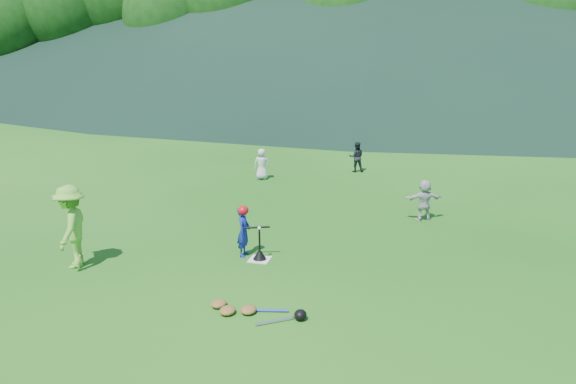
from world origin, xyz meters
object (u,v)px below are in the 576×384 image
object	(u,v)px
fielder_d	(424,200)
batting_tee	(260,254)
fielder_a	(262,164)
fielder_b	(356,157)
equipment_pile	(248,310)
adult_coach	(71,227)
home_plate	(260,259)
batter_child	(244,231)

from	to	relation	value
fielder_d	batting_tee	size ratio (longest dim) A/B	1.65
fielder_a	batting_tee	world-z (taller)	fielder_a
fielder_b	batting_tee	world-z (taller)	fielder_b
fielder_d	equipment_pile	xyz separation A→B (m)	(-2.87, -6.29, -0.50)
equipment_pile	fielder_a	bearing A→B (deg)	105.65
adult_coach	fielder_d	world-z (taller)	adult_coach
fielder_a	home_plate	bearing A→B (deg)	89.23
adult_coach	fielder_d	distance (m)	8.82
batter_child	equipment_pile	bearing A→B (deg)	-161.14
home_plate	fielder_a	bearing A→B (deg)	106.66
home_plate	fielder_b	xyz separation A→B (m)	(0.88, 9.18, 0.55)
fielder_b	batter_child	bearing A→B (deg)	68.32
fielder_b	equipment_pile	size ratio (longest dim) A/B	0.62
fielder_b	home_plate	bearing A→B (deg)	71.06
batter_child	adult_coach	xyz separation A→B (m)	(-3.30, -1.50, 0.32)
fielder_d	equipment_pile	distance (m)	6.93
home_plate	fielder_d	size ratio (longest dim) A/B	0.40
batter_child	fielder_d	distance (m)	5.31
batter_child	fielder_b	world-z (taller)	batter_child
home_plate	fielder_b	bearing A→B (deg)	84.52
adult_coach	batting_tee	size ratio (longest dim) A/B	2.62
home_plate	fielder_a	size ratio (longest dim) A/B	0.42
home_plate	batter_child	distance (m)	0.72
batter_child	fielder_d	xyz separation A→B (m)	(3.84, 3.66, -0.01)
fielder_b	batting_tee	xyz separation A→B (m)	(-0.88, -9.18, -0.43)
adult_coach	batting_tee	bearing A→B (deg)	92.06
fielder_a	fielder_d	world-z (taller)	fielder_d
adult_coach	fielder_b	bearing A→B (deg)	138.78
fielder_d	fielder_b	bearing A→B (deg)	-87.75
equipment_pile	batting_tee	bearing A→B (deg)	102.63
fielder_d	batting_tee	distance (m)	5.15
home_plate	batting_tee	distance (m)	0.12
fielder_b	equipment_pile	distance (m)	11.65
batter_child	fielder_b	bearing A→B (deg)	-9.67
batter_child	fielder_a	xyz separation A→B (m)	(-1.73, 7.03, -0.03)
batter_child	batting_tee	distance (m)	0.63
home_plate	adult_coach	size ratio (longest dim) A/B	0.25
home_plate	adult_coach	distance (m)	4.05
fielder_b	fielder_d	bearing A→B (deg)	101.95
home_plate	batter_child	bearing A→B (deg)	158.05
adult_coach	fielder_d	xyz separation A→B (m)	(7.14, 5.16, -0.33)
equipment_pile	adult_coach	bearing A→B (deg)	165.15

